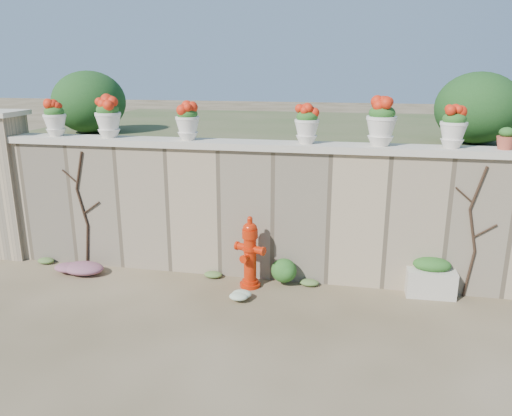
% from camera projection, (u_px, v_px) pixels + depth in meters
% --- Properties ---
extents(ground, '(80.00, 80.00, 0.00)m').
position_uv_depth(ground, '(218.00, 329.00, 6.27)').
color(ground, '#4E4127').
rests_on(ground, ground).
extents(stone_wall, '(8.00, 0.40, 2.00)m').
position_uv_depth(stone_wall, '(248.00, 213.00, 7.69)').
color(stone_wall, '#9E8969').
rests_on(stone_wall, ground).
extents(wall_cap, '(8.10, 0.52, 0.10)m').
position_uv_depth(wall_cap, '(248.00, 145.00, 7.40)').
color(wall_cap, beige).
rests_on(wall_cap, stone_wall).
extents(gate_pillar, '(0.72, 0.72, 2.48)m').
position_uv_depth(gate_pillar, '(8.00, 184.00, 8.41)').
color(gate_pillar, '#9E8969').
rests_on(gate_pillar, ground).
extents(raised_fill, '(9.00, 6.00, 2.00)m').
position_uv_depth(raised_fill, '(280.00, 171.00, 10.71)').
color(raised_fill, '#384C23').
rests_on(raised_fill, ground).
extents(back_shrub_left, '(1.30, 1.30, 1.10)m').
position_uv_depth(back_shrub_left, '(89.00, 102.00, 9.01)').
color(back_shrub_left, '#143814').
rests_on(back_shrub_left, raised_fill).
extents(back_shrub_right, '(1.30, 1.30, 1.10)m').
position_uv_depth(back_shrub_right, '(478.00, 108.00, 7.75)').
color(back_shrub_right, '#143814').
rests_on(back_shrub_right, raised_fill).
extents(vine_left, '(0.60, 0.04, 1.91)m').
position_uv_depth(vine_left, '(83.00, 208.00, 8.00)').
color(vine_left, black).
rests_on(vine_left, ground).
extents(vine_right, '(0.60, 0.04, 1.91)m').
position_uv_depth(vine_right, '(473.00, 231.00, 6.87)').
color(vine_right, black).
rests_on(vine_right, ground).
extents(fire_hydrant, '(0.47, 0.34, 1.09)m').
position_uv_depth(fire_hydrant, '(250.00, 252.00, 7.33)').
color(fire_hydrant, red).
rests_on(fire_hydrant, ground).
extents(planter_box, '(0.69, 0.41, 0.57)m').
position_uv_depth(planter_box, '(431.00, 278.00, 7.14)').
color(planter_box, beige).
rests_on(planter_box, ground).
extents(green_shrub, '(0.55, 0.50, 0.53)m').
position_uv_depth(green_shrub, '(283.00, 270.00, 7.40)').
color(green_shrub, '#1E5119').
rests_on(green_shrub, ground).
extents(magenta_clump, '(0.84, 0.56, 0.22)m').
position_uv_depth(magenta_clump, '(76.00, 268.00, 7.87)').
color(magenta_clump, '#B42483').
rests_on(magenta_clump, ground).
extents(white_flowers, '(0.49, 0.39, 0.18)m').
position_uv_depth(white_flowers, '(241.00, 295.00, 7.00)').
color(white_flowers, white).
rests_on(white_flowers, ground).
extents(urn_pot_0, '(0.35, 0.35, 0.55)m').
position_uv_depth(urn_pot_0, '(55.00, 119.00, 7.91)').
color(urn_pot_0, silver).
rests_on(urn_pot_0, wall_cap).
extents(urn_pot_1, '(0.40, 0.40, 0.62)m').
position_uv_depth(urn_pot_1, '(108.00, 118.00, 7.73)').
color(urn_pot_1, silver).
rests_on(urn_pot_1, wall_cap).
extents(urn_pot_2, '(0.36, 0.36, 0.57)m').
position_uv_depth(urn_pot_2, '(187.00, 121.00, 7.49)').
color(urn_pot_2, silver).
rests_on(urn_pot_2, wall_cap).
extents(urn_pot_3, '(0.35, 0.35, 0.56)m').
position_uv_depth(urn_pot_3, '(307.00, 124.00, 7.15)').
color(urn_pot_3, silver).
rests_on(urn_pot_3, wall_cap).
extents(urn_pot_4, '(0.42, 0.42, 0.66)m').
position_uv_depth(urn_pot_4, '(381.00, 122.00, 6.94)').
color(urn_pot_4, silver).
rests_on(urn_pot_4, wall_cap).
extents(urn_pot_5, '(0.36, 0.36, 0.57)m').
position_uv_depth(urn_pot_5, '(453.00, 127.00, 6.77)').
color(urn_pot_5, silver).
rests_on(urn_pot_5, wall_cap).
extents(terracotta_pot, '(0.24, 0.24, 0.29)m').
position_uv_depth(terracotta_pot, '(506.00, 140.00, 6.68)').
color(terracotta_pot, '#AF4935').
rests_on(terracotta_pot, wall_cap).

